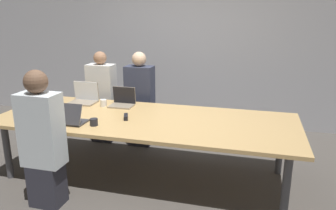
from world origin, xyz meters
TOP-DOWN VIEW (x-y plane):
  - ground_plane at (0.00, 0.00)m, footprint 24.00×24.00m
  - curtain_wall at (0.00, 2.17)m, footprint 12.00×0.06m
  - conference_table at (0.00, 0.00)m, footprint 3.49×1.31m
  - laptop_near_left at (-0.73, -0.41)m, footprint 0.31×0.24m
  - person_near_left at (-0.78, -0.85)m, footprint 0.40×0.24m
  - cup_near_left at (-0.45, -0.39)m, footprint 0.09×0.09m
  - laptop_far_midleft at (-0.45, 0.43)m, footprint 0.31×0.24m
  - person_far_midleft at (-0.39, 0.92)m, footprint 0.40×0.24m
  - cup_far_midleft at (-0.69, 0.33)m, footprint 0.08×0.08m
  - laptop_far_left at (-1.02, 0.45)m, footprint 0.36×0.27m
  - person_far_left at (-1.00, 0.92)m, footprint 0.40×0.24m
  - stapler at (-0.20, -0.09)m, footprint 0.10×0.16m

SIDE VIEW (x-z plane):
  - ground_plane at x=0.00m, z-range 0.00..0.00m
  - person_far_left at x=-1.00m, z-range -0.02..1.35m
  - person_far_midleft at x=-0.39m, z-range -0.02..1.37m
  - conference_table at x=0.00m, z-range 0.31..1.05m
  - person_near_left at x=-0.78m, z-range -0.02..1.40m
  - stapler at x=-0.20m, z-range 0.73..0.78m
  - cup_near_left at x=-0.45m, z-range 0.73..0.81m
  - cup_far_midleft at x=-0.69m, z-range 0.73..0.83m
  - laptop_near_left at x=-0.73m, z-range 0.69..0.92m
  - laptop_far_midleft at x=-0.45m, z-range 0.68..0.93m
  - laptop_far_left at x=-1.02m, z-range 0.67..0.95m
  - curtain_wall at x=0.00m, z-range 0.00..2.80m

